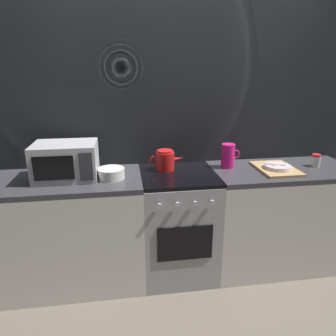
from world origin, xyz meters
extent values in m
plane|color=#6B6054|center=(0.00, 0.00, 0.00)|extent=(8.00, 8.00, 0.00)
cube|color=gray|center=(0.00, 0.33, 1.20)|extent=(3.60, 0.05, 2.40)
cube|color=#A8B2BC|center=(0.00, 0.30, 1.20)|extent=(3.58, 0.01, 2.39)
cube|color=silver|center=(-0.90, 0.00, 0.43)|extent=(1.20, 0.60, 0.86)
cube|color=#38383D|center=(-0.90, 0.00, 0.88)|extent=(1.20, 0.60, 0.04)
cube|color=#9E9EA3|center=(0.00, 0.00, 0.43)|extent=(0.60, 0.60, 0.87)
cube|color=black|center=(0.00, 0.00, 0.89)|extent=(0.59, 0.59, 0.03)
cube|color=black|center=(0.00, -0.30, 0.45)|extent=(0.42, 0.01, 0.28)
cylinder|color=#B7B7BC|center=(-0.19, -0.32, 0.78)|extent=(0.04, 0.02, 0.04)
cylinder|color=#B7B7BC|center=(-0.06, -0.32, 0.78)|extent=(0.04, 0.02, 0.04)
cylinder|color=#B7B7BC|center=(0.06, -0.32, 0.78)|extent=(0.04, 0.02, 0.04)
cylinder|color=#B7B7BC|center=(0.19, -0.32, 0.78)|extent=(0.04, 0.02, 0.04)
cube|color=silver|center=(0.90, 0.00, 0.43)|extent=(1.20, 0.60, 0.86)
cube|color=#38383D|center=(0.90, 0.00, 0.88)|extent=(1.20, 0.60, 0.04)
cube|color=#B2B2B7|center=(-0.86, 0.03, 1.04)|extent=(0.46, 0.34, 0.27)
cube|color=black|center=(-0.91, -0.14, 1.04)|extent=(0.28, 0.01, 0.17)
cube|color=#333338|center=(-0.69, -0.14, 1.04)|extent=(0.09, 0.01, 0.21)
cylinder|color=red|center=(-0.09, 0.11, 0.98)|extent=(0.15, 0.15, 0.15)
cylinder|color=red|center=(-0.09, 0.11, 1.06)|extent=(0.13, 0.13, 0.02)
cone|color=red|center=(0.02, 0.11, 0.99)|extent=(0.10, 0.04, 0.05)
torus|color=red|center=(-0.18, 0.11, 0.98)|extent=(0.08, 0.01, 0.08)
cylinder|color=silver|center=(-0.52, -0.04, 0.94)|extent=(0.20, 0.20, 0.08)
cylinder|color=#E5197A|center=(0.44, 0.10, 1.00)|extent=(0.11, 0.11, 0.20)
torus|color=#E5197A|center=(0.50, 0.10, 1.01)|extent=(0.08, 0.01, 0.08)
cube|color=tan|center=(0.81, -0.03, 0.91)|extent=(0.30, 0.40, 0.02)
cylinder|color=silver|center=(0.81, -0.05, 0.93)|extent=(0.22, 0.22, 0.01)
cylinder|color=silver|center=(0.81, -0.05, 0.94)|extent=(0.21, 0.21, 0.01)
cylinder|color=silver|center=(0.83, -0.05, 0.95)|extent=(0.16, 0.07, 0.01)
cube|color=silver|center=(0.79, -0.04, 0.95)|extent=(0.16, 0.09, 0.00)
cylinder|color=silver|center=(1.19, 0.02, 0.94)|extent=(0.08, 0.08, 0.08)
cylinder|color=red|center=(1.19, 0.02, 0.99)|extent=(0.07, 0.07, 0.02)
camera|label=1|loc=(-0.41, -2.24, 1.70)|focal=32.49mm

